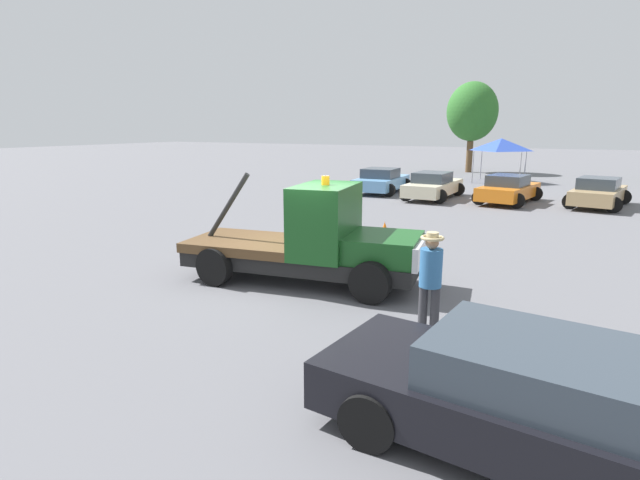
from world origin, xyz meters
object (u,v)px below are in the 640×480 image
foreground_car (556,408)px  parked_car_tan (598,193)px  canopy_tent_blue (501,145)px  parked_car_skyblue (381,181)px  tree_center (472,112)px  tow_truck (315,243)px  person_near_truck (431,274)px  parked_car_orange (508,189)px  traffic_cone (385,231)px  parked_car_cream (433,186)px

foreground_car → parked_car_tan: size_ratio=1.19×
parked_car_tan → canopy_tent_blue: 10.43m
parked_car_skyblue → tree_center: bearing=-8.5°
tow_truck → person_near_truck: size_ratio=3.18×
foreground_car → parked_car_orange: (-3.08, 19.63, -0.00)m
tree_center → traffic_cone: size_ratio=12.59×
tree_center → traffic_cone: 26.21m
person_near_truck → parked_car_cream: 17.18m
parked_car_cream → parked_car_tan: 7.37m
parked_car_skyblue → parked_car_cream: size_ratio=0.95×
person_near_truck → tree_center: tree_center is taller
tree_center → traffic_cone: bearing=-84.3°
tree_center → parked_car_orange: bearing=-72.2°
person_near_truck → tree_center: size_ratio=0.26×
foreground_car → parked_car_orange: bearing=105.2°
canopy_tent_blue → foreground_car: bearing=-80.4°
parked_car_tan → parked_car_cream: bearing=106.3°
parked_car_skyblue → foreground_car: bearing=-156.6°
tow_truck → tree_center: (-2.82, 30.91, 3.68)m
parked_car_orange → traffic_cone: bearing=176.1°
tow_truck → tree_center: tree_center is taller
person_near_truck → traffic_cone: bearing=-153.5°
parked_car_cream → parked_car_tan: same height
tree_center → canopy_tent_blue: bearing=-63.2°
parked_car_tan → person_near_truck: bearing=-179.6°
parked_car_orange → canopy_tent_blue: bearing=20.8°
parked_car_tan → traffic_cone: 12.34m
parked_car_skyblue → canopy_tent_blue: (4.89, 8.55, 1.75)m
person_near_truck → parked_car_skyblue: bearing=-156.4°
parked_car_skyblue → parked_car_tan: same height
parked_car_orange → canopy_tent_blue: size_ratio=1.57×
parked_car_skyblue → parked_car_cream: bearing=-109.1°
foreground_car → parked_car_orange: same height
tow_truck → tree_center: size_ratio=0.83×
tree_center → parked_car_cream: bearing=-84.7°
foreground_car → tree_center: size_ratio=0.80×
parked_car_cream → parked_car_orange: bearing=-84.1°
parked_car_cream → canopy_tent_blue: canopy_tent_blue is taller
person_near_truck → tree_center: bearing=-169.5°
traffic_cone → canopy_tent_blue: bearing=88.1°
tree_center → traffic_cone: (2.58, -25.71, -4.39)m
tow_truck → canopy_tent_blue: bearing=80.5°
parked_car_skyblue → parked_car_tan: size_ratio=0.97×
tree_center → parked_car_tan: bearing=-59.7°
parked_car_cream → canopy_tent_blue: (1.76, 9.51, 1.76)m
parked_car_cream → tree_center: (-1.48, 15.91, 4.00)m
parked_car_cream → traffic_cone: 9.87m
person_near_truck → parked_car_tan: size_ratio=0.39×
parked_car_orange → traffic_cone: size_ratio=8.30×
tow_truck → canopy_tent_blue: 24.56m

